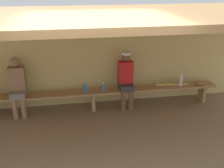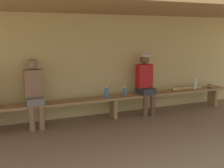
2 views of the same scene
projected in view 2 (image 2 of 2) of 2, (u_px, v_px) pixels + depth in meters
name	position (u px, v px, depth m)	size (l,w,h in m)	color
ground_plane	(150.00, 143.00, 4.61)	(24.00, 24.00, 0.00)	brown
back_wall	(106.00, 65.00, 6.23)	(8.00, 0.20, 2.20)	tan
dugout_roof	(132.00, 7.00, 4.84)	(8.00, 2.80, 0.12)	#9E7547
bench	(113.00, 100.00, 5.95)	(6.00, 0.36, 0.46)	#9E7547
player_leftmost	(34.00, 90.00, 5.26)	(0.34, 0.42, 1.34)	slate
player_in_blue	(145.00, 81.00, 6.19)	(0.34, 0.42, 1.34)	#333338
water_bottle_orange	(195.00, 84.00, 6.69)	(0.06, 0.06, 0.28)	silver
water_bottle_green	(106.00, 92.00, 5.80)	(0.07, 0.07, 0.25)	blue
water_bottle_blue	(125.00, 92.00, 5.97)	(0.06, 0.06, 0.21)	blue
baseball_glove_dark_brown	(211.00, 86.00, 6.90)	(0.24, 0.17, 0.09)	olive
baseball_bat	(187.00, 88.00, 6.66)	(0.07, 0.07, 0.79)	tan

